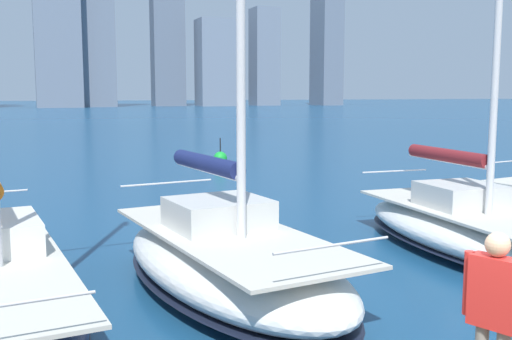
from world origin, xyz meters
The scene contains 5 objects.
city_skyline centered at (7.46, -162.35, 20.99)m, with size 167.57×20.61×53.93m.
sailboat_maroon centered at (-5.31, -6.86, 0.61)m, with size 3.05×7.63×10.83m.
sailboat_navy centered at (0.85, -6.17, 0.67)m, with size 3.85×7.44×10.34m.
person_red_shirt centered at (0.07, -0.27, 1.67)m, with size 0.37×0.61×1.78m.
channel_buoy centered at (-5.00, -25.23, 0.36)m, with size 0.70×0.70×1.40m.
Camera 1 is at (4.19, 4.09, 3.70)m, focal length 42.00 mm.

